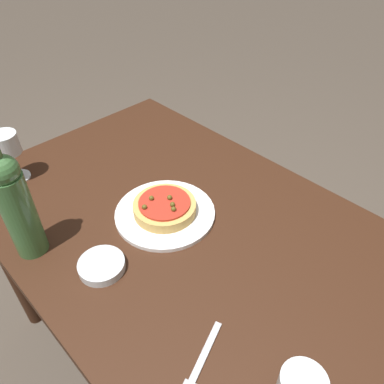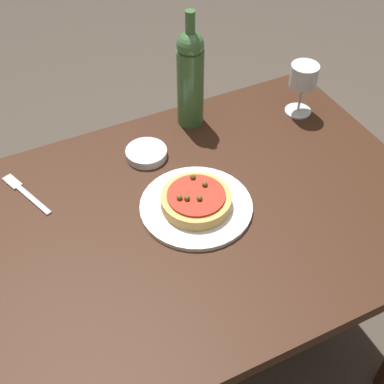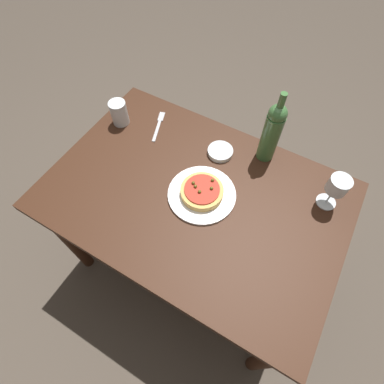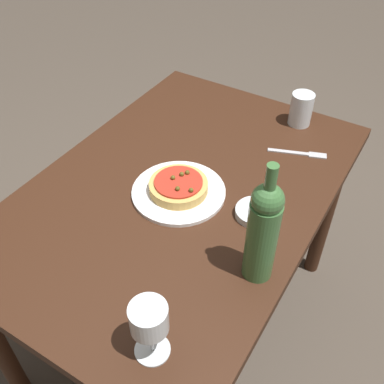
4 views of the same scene
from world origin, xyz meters
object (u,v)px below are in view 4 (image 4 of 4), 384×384
object	(u,v)px
water_cup	(301,109)
side_bowl	(255,212)
wine_glass	(149,321)
pizza	(179,186)
wine_bottle	(263,230)
dining_table	(181,211)
dinner_plate	(179,192)
fork	(301,154)

from	to	relation	value
water_cup	side_bowl	xyz separation A→B (m)	(0.50, 0.07, -0.05)
side_bowl	wine_glass	bearing A→B (deg)	-1.44
wine_glass	side_bowl	world-z (taller)	wine_glass
pizza	wine_bottle	xyz separation A→B (m)	(0.14, 0.32, 0.12)
dining_table	wine_glass	bearing A→B (deg)	25.95
pizza	side_bowl	bearing A→B (deg)	98.58
pizza	wine_bottle	size ratio (longest dim) A/B	0.51
dinner_plate	side_bowl	world-z (taller)	side_bowl
water_cup	side_bowl	distance (m)	0.50
dinner_plate	water_cup	distance (m)	0.56
wine_glass	side_bowl	xyz separation A→B (m)	(-0.48, 0.01, -0.11)
pizza	fork	xyz separation A→B (m)	(-0.37, 0.24, -0.03)
dinner_plate	wine_bottle	bearing A→B (deg)	66.27
water_cup	dining_table	bearing A→B (deg)	-19.40
dining_table	wine_glass	xyz separation A→B (m)	(0.47, 0.23, 0.22)
water_cup	wine_glass	bearing A→B (deg)	3.09
wine_bottle	wine_glass	bearing A→B (deg)	-18.08
side_bowl	water_cup	bearing A→B (deg)	-172.56
dining_table	wine_bottle	xyz separation A→B (m)	(0.17, 0.33, 0.25)
wine_glass	water_cup	size ratio (longest dim) A/B	1.36
pizza	fork	bearing A→B (deg)	146.81
pizza	wine_glass	bearing A→B (deg)	26.11
dining_table	water_cup	xyz separation A→B (m)	(-0.51, 0.18, 0.16)
pizza	side_bowl	size ratio (longest dim) A/B	1.54
dining_table	side_bowl	world-z (taller)	side_bowl
dining_table	pizza	xyz separation A→B (m)	(0.03, 0.01, 0.13)
wine_glass	wine_bottle	xyz separation A→B (m)	(-0.31, 0.10, 0.03)
pizza	fork	distance (m)	0.44
dinner_plate	pizza	distance (m)	0.02
wine_glass	pizza	bearing A→B (deg)	-153.89
pizza	fork	size ratio (longest dim) A/B	0.93
dining_table	water_cup	size ratio (longest dim) A/B	10.40
dinner_plate	wine_glass	world-z (taller)	wine_glass
wine_glass	fork	world-z (taller)	wine_glass
dinner_plate	fork	distance (m)	0.44
wine_bottle	side_bowl	xyz separation A→B (m)	(-0.18, -0.09, -0.14)
wine_glass	water_cup	distance (m)	0.98
wine_bottle	side_bowl	size ratio (longest dim) A/B	3.04
dining_table	wine_glass	world-z (taller)	wine_glass
water_cup	side_bowl	world-z (taller)	water_cup
wine_bottle	fork	xyz separation A→B (m)	(-0.51, -0.08, -0.15)
pizza	wine_glass	world-z (taller)	wine_glass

